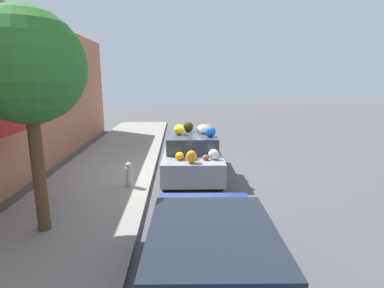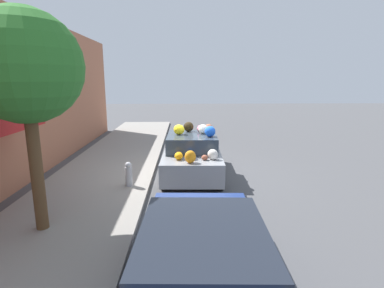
# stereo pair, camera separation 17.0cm
# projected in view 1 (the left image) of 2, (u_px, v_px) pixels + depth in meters

# --- Properties ---
(ground_plane) EXTENTS (60.00, 60.00, 0.00)m
(ground_plane) POSITION_uv_depth(u_px,v_px,m) (187.00, 176.00, 9.74)
(ground_plane) COLOR #4C4C4F
(sidewalk_curb) EXTENTS (24.00, 3.20, 0.12)m
(sidewalk_curb) POSITION_uv_depth(u_px,v_px,m) (103.00, 176.00, 9.61)
(sidewalk_curb) COLOR gray
(sidewalk_curb) RESTS_ON ground
(building_facade) EXTENTS (18.00, 1.20, 5.10)m
(building_facade) POSITION_uv_depth(u_px,v_px,m) (21.00, 99.00, 8.82)
(building_facade) COLOR #B26B4C
(building_facade) RESTS_ON ground
(street_tree) EXTENTS (2.10, 2.10, 4.25)m
(street_tree) POSITION_uv_depth(u_px,v_px,m) (27.00, 68.00, 5.39)
(street_tree) COLOR brown
(street_tree) RESTS_ON sidewalk_curb
(fire_hydrant) EXTENTS (0.20, 0.20, 0.70)m
(fire_hydrant) POSITION_uv_depth(u_px,v_px,m) (129.00, 175.00, 8.42)
(fire_hydrant) COLOR #B2B2B7
(fire_hydrant) RESTS_ON sidewalk_curb
(art_car) EXTENTS (3.98, 1.84, 1.73)m
(art_car) POSITION_uv_depth(u_px,v_px,m) (192.00, 154.00, 9.55)
(art_car) COLOR gray
(art_car) RESTS_ON ground
(parked_car_plain) EXTENTS (4.44, 1.90, 1.33)m
(parked_car_plain) POSITION_uv_depth(u_px,v_px,m) (211.00, 270.00, 3.85)
(parked_car_plain) COLOR navy
(parked_car_plain) RESTS_ON ground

